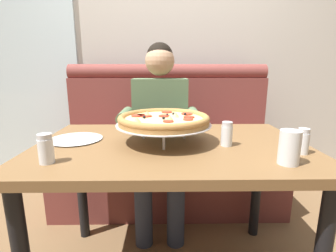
# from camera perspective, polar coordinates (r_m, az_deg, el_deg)

# --- Properties ---
(back_wall_with_window) EXTENTS (6.00, 0.12, 2.80)m
(back_wall_with_window) POSITION_cam_1_polar(r_m,az_deg,el_deg) (2.61, -0.17, 19.77)
(back_wall_with_window) COLOR beige
(back_wall_with_window) RESTS_ON ground_plane
(window_panel) EXTENTS (1.10, 0.02, 2.80)m
(window_panel) POSITION_cam_1_polar(r_m,az_deg,el_deg) (2.89, -31.23, 17.32)
(window_panel) COLOR white
(window_panel) RESTS_ON ground_plane
(booth_bench) EXTENTS (1.75, 0.78, 1.13)m
(booth_bench) POSITION_cam_1_polar(r_m,az_deg,el_deg) (2.14, 0.05, -5.95)
(booth_bench) COLOR brown
(booth_bench) RESTS_ON ground_plane
(dining_table) EXTENTS (1.27, 0.82, 0.75)m
(dining_table) POSITION_cam_1_polar(r_m,az_deg,el_deg) (1.23, 0.73, -8.06)
(dining_table) COLOR brown
(dining_table) RESTS_ON ground_plane
(diner_main) EXTENTS (0.54, 0.64, 1.27)m
(diner_main) POSITION_cam_1_polar(r_m,az_deg,el_deg) (1.80, -1.83, 0.70)
(diner_main) COLOR #2D3342
(diner_main) RESTS_ON ground_plane
(pizza) EXTENTS (0.45, 0.45, 0.14)m
(pizza) POSITION_cam_1_polar(r_m,az_deg,el_deg) (1.19, -0.99, 1.37)
(pizza) COLOR silver
(pizza) RESTS_ON dining_table
(shaker_parmesan) EXTENTS (0.06, 0.06, 0.11)m
(shaker_parmesan) POSITION_cam_1_polar(r_m,az_deg,el_deg) (1.04, -26.07, -5.10)
(shaker_parmesan) COLOR white
(shaker_parmesan) RESTS_ON dining_table
(shaker_pepper_flakes) EXTENTS (0.05, 0.05, 0.11)m
(shaker_pepper_flakes) POSITION_cam_1_polar(r_m,az_deg,el_deg) (1.18, 28.37, -3.45)
(shaker_pepper_flakes) COLOR white
(shaker_pepper_flakes) RESTS_ON dining_table
(shaker_oregano) EXTENTS (0.05, 0.05, 0.11)m
(shaker_oregano) POSITION_cam_1_polar(r_m,az_deg,el_deg) (1.17, 13.26, -2.16)
(shaker_oregano) COLOR white
(shaker_oregano) RESTS_ON dining_table
(plate_near_left) EXTENTS (0.26, 0.26, 0.02)m
(plate_near_left) POSITION_cam_1_polar(r_m,az_deg,el_deg) (1.33, -20.31, -2.54)
(plate_near_left) COLOR white
(plate_near_left) RESTS_ON dining_table
(drinking_glass) EXTENTS (0.08, 0.08, 0.13)m
(drinking_glass) POSITION_cam_1_polar(r_m,az_deg,el_deg) (1.03, 25.93, -4.80)
(drinking_glass) COLOR silver
(drinking_glass) RESTS_ON dining_table
(patio_chair) EXTENTS (0.42, 0.42, 0.86)m
(patio_chair) POSITION_cam_1_polar(r_m,az_deg,el_deg) (3.62, -25.79, 2.66)
(patio_chair) COLOR black
(patio_chair) RESTS_ON ground_plane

